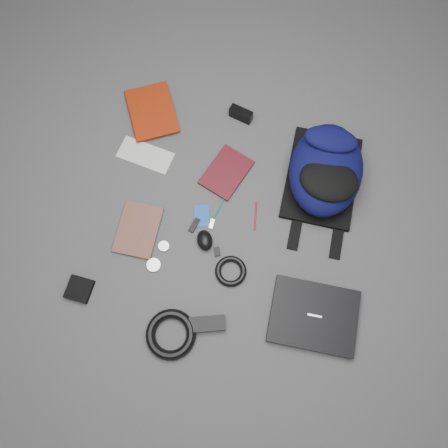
# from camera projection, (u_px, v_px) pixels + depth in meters

# --- Properties ---
(ground) EXTENTS (4.00, 4.00, 0.00)m
(ground) POSITION_uv_depth(u_px,v_px,m) (224.00, 225.00, 1.78)
(ground) COLOR #4F4F51
(ground) RESTS_ON ground
(backpack) EXTENTS (0.34, 0.48, 0.19)m
(backpack) POSITION_uv_depth(u_px,v_px,m) (326.00, 169.00, 1.75)
(backpack) COLOR black
(backpack) RESTS_ON ground
(laptop) EXTENTS (0.34, 0.27, 0.03)m
(laptop) POSITION_uv_depth(u_px,v_px,m) (314.00, 316.00, 1.66)
(laptop) COLOR black
(laptop) RESTS_ON ground
(textbook_red) EXTENTS (0.29, 0.32, 0.03)m
(textbook_red) POSITION_uv_depth(u_px,v_px,m) (130.00, 117.00, 1.91)
(textbook_red) COLOR maroon
(textbook_red) RESTS_ON ground
(comic_book) EXTENTS (0.17, 0.23, 0.02)m
(comic_book) POSITION_uv_depth(u_px,v_px,m) (119.00, 226.00, 1.77)
(comic_book) COLOR #CC5E0E
(comic_book) RESTS_ON ground
(envelope) EXTENTS (0.25, 0.16, 0.00)m
(envelope) POSITION_uv_depth(u_px,v_px,m) (145.00, 155.00, 1.87)
(envelope) COLOR silver
(envelope) RESTS_ON ground
(dvd_case) EXTENTS (0.23, 0.26, 0.02)m
(dvd_case) POSITION_uv_depth(u_px,v_px,m) (226.00, 172.00, 1.84)
(dvd_case) COLOR #400C12
(dvd_case) RESTS_ON ground
(compact_camera) EXTENTS (0.11, 0.07, 0.06)m
(compact_camera) POSITION_uv_depth(u_px,v_px,m) (241.00, 114.00, 1.90)
(compact_camera) COLOR black
(compact_camera) RESTS_ON ground
(sticker_disc) EXTENTS (0.09, 0.09, 0.00)m
(sticker_disc) POSITION_uv_depth(u_px,v_px,m) (224.00, 167.00, 1.86)
(sticker_disc) COLOR white
(sticker_disc) RESTS_ON ground
(pen_teal) EXTENTS (0.05, 0.13, 0.01)m
(pen_teal) POSITION_uv_depth(u_px,v_px,m) (221.00, 204.00, 1.80)
(pen_teal) COLOR #0B6761
(pen_teal) RESTS_ON ground
(pen_red) EXTENTS (0.02, 0.12, 0.01)m
(pen_red) POSITION_uv_depth(u_px,v_px,m) (256.00, 216.00, 1.79)
(pen_red) COLOR #AE0D1D
(pen_red) RESTS_ON ground
(id_badge) EXTENTS (0.08, 0.10, 0.00)m
(id_badge) POSITION_uv_depth(u_px,v_px,m) (202.00, 216.00, 1.79)
(id_badge) COLOR #174CAC
(id_badge) RESTS_ON ground
(usb_black) EXTENTS (0.04, 0.07, 0.01)m
(usb_black) POSITION_uv_depth(u_px,v_px,m) (194.00, 225.00, 1.77)
(usb_black) COLOR black
(usb_black) RESTS_ON ground
(usb_silver) EXTENTS (0.02, 0.04, 0.01)m
(usb_silver) POSITION_uv_depth(u_px,v_px,m) (212.00, 224.00, 1.78)
(usb_silver) COLOR silver
(usb_silver) RESTS_ON ground
(key_fob) EXTENTS (0.03, 0.04, 0.01)m
(key_fob) POSITION_uv_depth(u_px,v_px,m) (217.00, 252.00, 1.74)
(key_fob) COLOR black
(key_fob) RESTS_ON ground
(mouse) EXTENTS (0.09, 0.10, 0.04)m
(mouse) POSITION_uv_depth(u_px,v_px,m) (205.00, 240.00, 1.74)
(mouse) COLOR black
(mouse) RESTS_ON ground
(headphone_left) EXTENTS (0.05, 0.05, 0.01)m
(headphone_left) POSITION_uv_depth(u_px,v_px,m) (164.00, 246.00, 1.75)
(headphone_left) COLOR #AFAFB1
(headphone_left) RESTS_ON ground
(headphone_right) EXTENTS (0.07, 0.07, 0.01)m
(headphone_right) POSITION_uv_depth(u_px,v_px,m) (154.00, 265.00, 1.72)
(headphone_right) COLOR silver
(headphone_right) RESTS_ON ground
(cable_coil) EXTENTS (0.15, 0.15, 0.02)m
(cable_coil) POSITION_uv_depth(u_px,v_px,m) (231.00, 271.00, 1.71)
(cable_coil) COLOR black
(cable_coil) RESTS_ON ground
(power_brick) EXTENTS (0.14, 0.09, 0.03)m
(power_brick) POSITION_uv_depth(u_px,v_px,m) (207.00, 324.00, 1.65)
(power_brick) COLOR black
(power_brick) RESTS_ON ground
(power_cord_coil) EXTENTS (0.23, 0.23, 0.04)m
(power_cord_coil) POSITION_uv_depth(u_px,v_px,m) (171.00, 334.00, 1.63)
(power_cord_coil) COLOR black
(power_cord_coil) RESTS_ON ground
(pouch) EXTENTS (0.10, 0.10, 0.02)m
(pouch) POSITION_uv_depth(u_px,v_px,m) (79.00, 289.00, 1.69)
(pouch) COLOR black
(pouch) RESTS_ON ground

